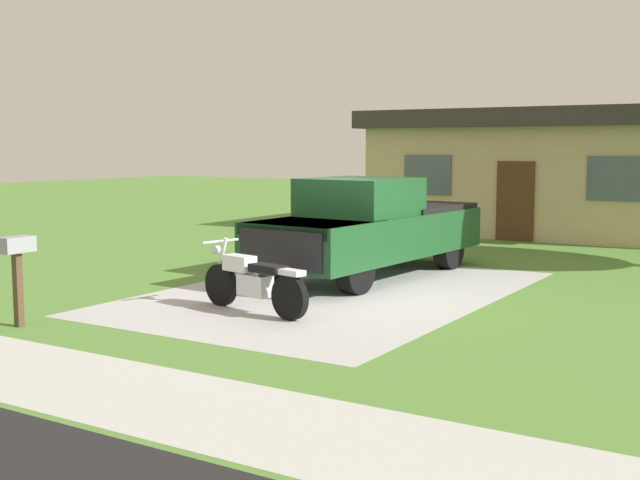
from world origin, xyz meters
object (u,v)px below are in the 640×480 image
Objects in this scene: motorcycle at (253,281)px; neighbor_house at (544,171)px; mailbox at (17,257)px; pickup_truck at (372,227)px.

neighbor_house reaches higher than motorcycle.
motorcycle is 3.36m from mailbox.
neighbor_house reaches higher than pickup_truck.
mailbox is (-2.19, -2.49, 0.51)m from motorcycle.
pickup_truck is at bearing 72.51° from mailbox.
pickup_truck is 4.55× the size of mailbox.
neighbor_house is (0.49, 9.58, 0.84)m from pickup_truck.
pickup_truck is at bearing -92.93° from neighbor_house.
mailbox is (-2.06, -6.52, 0.03)m from pickup_truck.
neighbor_house reaches higher than mailbox.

